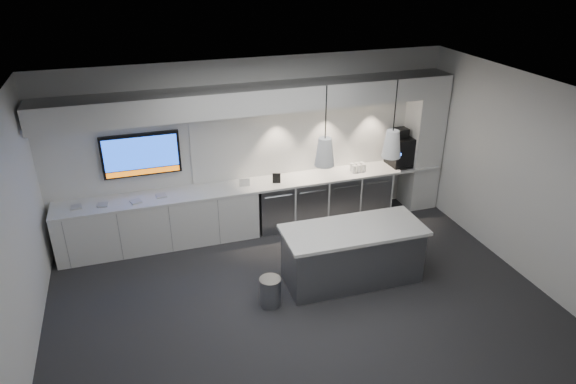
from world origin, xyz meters
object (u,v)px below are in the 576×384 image
object	(u,v)px
wall_tv	(141,155)
bin	(270,292)
coffee_machine	(400,150)
island	(352,254)

from	to	relation	value
wall_tv	bin	bearing A→B (deg)	-58.78
wall_tv	coffee_machine	size ratio (longest dim) A/B	1.75
bin	coffee_machine	size ratio (longest dim) A/B	0.61
wall_tv	bin	size ratio (longest dim) A/B	2.89
wall_tv	coffee_machine	world-z (taller)	wall_tv
island	coffee_machine	size ratio (longest dim) A/B	2.97
wall_tv	coffee_machine	bearing A→B (deg)	-3.06
island	coffee_machine	xyz separation A→B (m)	(1.81, 1.96, 0.74)
island	bin	distance (m)	1.38
coffee_machine	island	bearing A→B (deg)	-135.09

